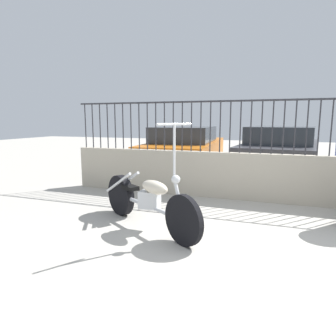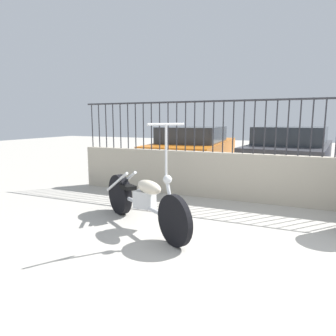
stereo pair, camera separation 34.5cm
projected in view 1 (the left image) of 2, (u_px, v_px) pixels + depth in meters
name	position (u px, v px, depth m)	size (l,w,h in m)	color
ground_plane	(282.00, 278.00, 2.91)	(40.00, 40.00, 0.00)	#ADA89E
low_wall	(281.00, 179.00, 5.48)	(8.52, 0.18, 0.90)	#B2A893
fence_railing	(284.00, 119.00, 5.31)	(8.52, 0.04, 0.98)	#2D2D33
motorcycle_silver	(144.00, 199.00, 4.28)	(1.92, 1.29, 1.49)	black
car_orange	(186.00, 148.00, 8.95)	(2.04, 4.68, 1.32)	black
car_dark_grey	(281.00, 152.00, 7.84)	(2.16, 4.12, 1.35)	black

